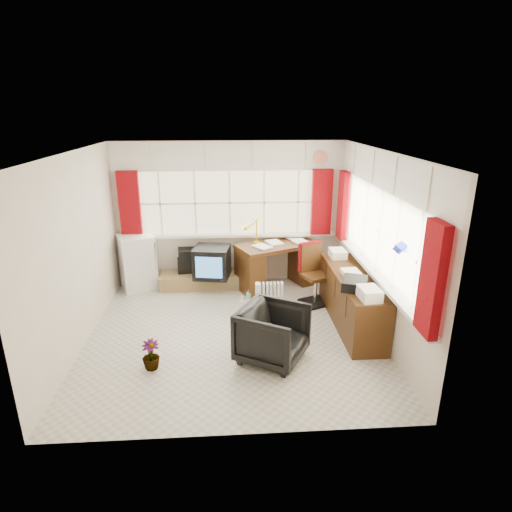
{
  "coord_description": "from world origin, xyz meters",
  "views": [
    {
      "loc": [
        -0.04,
        -5.37,
        3.01
      ],
      "look_at": [
        0.36,
        0.55,
        0.95
      ],
      "focal_mm": 30.0,
      "sensor_mm": 36.0,
      "label": 1
    }
  ],
  "objects_px": {
    "desk_lamp": "(257,226)",
    "task_chair": "(313,271)",
    "radiator": "(271,303)",
    "crt_tv": "(212,262)",
    "mini_fridge": "(137,262)",
    "office_chair": "(273,334)",
    "desk": "(277,263)",
    "tv_bench": "(201,280)",
    "credenza": "(351,299)"
  },
  "relations": [
    {
      "from": "office_chair",
      "to": "crt_tv",
      "type": "relative_size",
      "value": 1.18
    },
    {
      "from": "crt_tv",
      "to": "mini_fridge",
      "type": "bearing_deg",
      "value": 170.61
    },
    {
      "from": "desk",
      "to": "radiator",
      "type": "relative_size",
      "value": 2.77
    },
    {
      "from": "desk",
      "to": "task_chair",
      "type": "distance_m",
      "value": 0.84
    },
    {
      "from": "desk",
      "to": "tv_bench",
      "type": "bearing_deg",
      "value": 177.08
    },
    {
      "from": "radiator",
      "to": "crt_tv",
      "type": "distance_m",
      "value": 1.44
    },
    {
      "from": "desk_lamp",
      "to": "crt_tv",
      "type": "bearing_deg",
      "value": -166.7
    },
    {
      "from": "radiator",
      "to": "crt_tv",
      "type": "xyz_separation_m",
      "value": [
        -0.91,
        1.07,
        0.29
      ]
    },
    {
      "from": "desk",
      "to": "mini_fridge",
      "type": "xyz_separation_m",
      "value": [
        -2.43,
        0.11,
        0.04
      ]
    },
    {
      "from": "task_chair",
      "to": "desk",
      "type": "bearing_deg",
      "value": 127.16
    },
    {
      "from": "task_chair",
      "to": "credenza",
      "type": "xyz_separation_m",
      "value": [
        0.43,
        -0.78,
        -0.14
      ]
    },
    {
      "from": "desk",
      "to": "office_chair",
      "type": "distance_m",
      "value": 2.37
    },
    {
      "from": "radiator",
      "to": "office_chair",
      "type": "bearing_deg",
      "value": -94.63
    },
    {
      "from": "task_chair",
      "to": "credenza",
      "type": "relative_size",
      "value": 0.5
    },
    {
      "from": "office_chair",
      "to": "mini_fridge",
      "type": "bearing_deg",
      "value": 70.41
    },
    {
      "from": "desk_lamp",
      "to": "mini_fridge",
      "type": "bearing_deg",
      "value": 179.13
    },
    {
      "from": "desk_lamp",
      "to": "tv_bench",
      "type": "bearing_deg",
      "value": -179.19
    },
    {
      "from": "desk_lamp",
      "to": "mini_fridge",
      "type": "xyz_separation_m",
      "value": [
        -2.09,
        0.03,
        -0.61
      ]
    },
    {
      "from": "desk_lamp",
      "to": "credenza",
      "type": "distance_m",
      "value": 2.12
    },
    {
      "from": "desk_lamp",
      "to": "tv_bench",
      "type": "relative_size",
      "value": 0.31
    },
    {
      "from": "office_chair",
      "to": "mini_fridge",
      "type": "distance_m",
      "value": 3.25
    },
    {
      "from": "task_chair",
      "to": "radiator",
      "type": "distance_m",
      "value": 0.93
    },
    {
      "from": "desk",
      "to": "mini_fridge",
      "type": "distance_m",
      "value": 2.44
    },
    {
      "from": "office_chair",
      "to": "credenza",
      "type": "xyz_separation_m",
      "value": [
        1.24,
        0.89,
        0.03
      ]
    },
    {
      "from": "task_chair",
      "to": "crt_tv",
      "type": "distance_m",
      "value": 1.73
    },
    {
      "from": "office_chair",
      "to": "crt_tv",
      "type": "xyz_separation_m",
      "value": [
        -0.81,
        2.24,
        0.16
      ]
    },
    {
      "from": "desk",
      "to": "mini_fridge",
      "type": "bearing_deg",
      "value": 177.31
    },
    {
      "from": "radiator",
      "to": "desk",
      "type": "bearing_deg",
      "value": 79.53
    },
    {
      "from": "tv_bench",
      "to": "credenza",
      "type": "bearing_deg",
      "value": -33.7
    },
    {
      "from": "desk_lamp",
      "to": "crt_tv",
      "type": "relative_size",
      "value": 0.65
    },
    {
      "from": "task_chair",
      "to": "credenza",
      "type": "bearing_deg",
      "value": -61.43
    },
    {
      "from": "tv_bench",
      "to": "desk_lamp",
      "type": "bearing_deg",
      "value": 0.81
    },
    {
      "from": "office_chair",
      "to": "task_chair",
      "type": "bearing_deg",
      "value": 3.62
    },
    {
      "from": "tv_bench",
      "to": "crt_tv",
      "type": "bearing_deg",
      "value": -37.73
    },
    {
      "from": "task_chair",
      "to": "radiator",
      "type": "height_order",
      "value": "task_chair"
    },
    {
      "from": "office_chair",
      "to": "crt_tv",
      "type": "height_order",
      "value": "crt_tv"
    },
    {
      "from": "desk",
      "to": "radiator",
      "type": "bearing_deg",
      "value": -100.47
    },
    {
      "from": "radiator",
      "to": "crt_tv",
      "type": "height_order",
      "value": "crt_tv"
    },
    {
      "from": "desk",
      "to": "crt_tv",
      "type": "distance_m",
      "value": 1.13
    },
    {
      "from": "office_chair",
      "to": "credenza",
      "type": "bearing_deg",
      "value": -24.67
    },
    {
      "from": "desk_lamp",
      "to": "task_chair",
      "type": "bearing_deg",
      "value": -41.37
    },
    {
      "from": "tv_bench",
      "to": "mini_fridge",
      "type": "xyz_separation_m",
      "value": [
        -1.09,
        0.05,
        0.35
      ]
    },
    {
      "from": "crt_tv",
      "to": "mini_fridge",
      "type": "xyz_separation_m",
      "value": [
        -1.31,
        0.22,
        -0.04
      ]
    },
    {
      "from": "radiator",
      "to": "crt_tv",
      "type": "bearing_deg",
      "value": 130.28
    },
    {
      "from": "crt_tv",
      "to": "desk_lamp",
      "type": "bearing_deg",
      "value": 13.3
    },
    {
      "from": "desk_lamp",
      "to": "task_chair",
      "type": "xyz_separation_m",
      "value": [
        0.85,
        -0.75,
        -0.56
      ]
    },
    {
      "from": "tv_bench",
      "to": "mini_fridge",
      "type": "height_order",
      "value": "mini_fridge"
    },
    {
      "from": "desk",
      "to": "office_chair",
      "type": "relative_size",
      "value": 1.95
    },
    {
      "from": "crt_tv",
      "to": "mini_fridge",
      "type": "relative_size",
      "value": 0.7
    },
    {
      "from": "desk_lamp",
      "to": "crt_tv",
      "type": "height_order",
      "value": "desk_lamp"
    }
  ]
}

